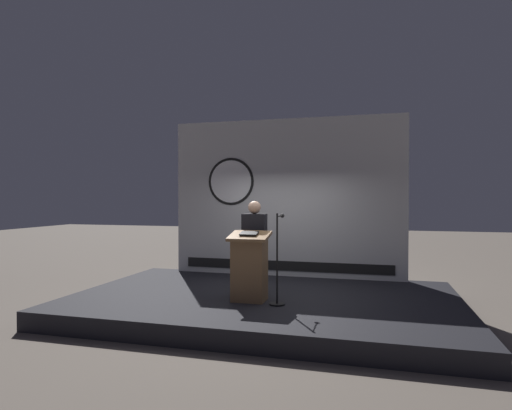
{
  "coord_description": "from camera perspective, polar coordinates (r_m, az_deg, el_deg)",
  "views": [
    {
      "loc": [
        1.77,
        -7.03,
        1.95
      ],
      "look_at": [
        -0.13,
        -0.07,
        1.83
      ],
      "focal_mm": 30.02,
      "sensor_mm": 36.0,
      "label": 1
    }
  ],
  "objects": [
    {
      "name": "speaker_person",
      "position": [
        7.35,
        -0.21,
        -5.57
      ],
      "size": [
        0.4,
        0.26,
        1.6
      ],
      "color": "black",
      "rests_on": "stage_platform"
    },
    {
      "name": "podium",
      "position": [
        6.92,
        -0.88,
        -8.23
      ],
      "size": [
        0.64,
        0.5,
        1.11
      ],
      "color": "olive",
      "rests_on": "stage_platform"
    },
    {
      "name": "banner_display",
      "position": [
        9.06,
        3.83,
        0.94
      ],
      "size": [
        4.91,
        0.12,
        3.31
      ],
      "color": "silver",
      "rests_on": "stage_platform"
    },
    {
      "name": "stage_platform",
      "position": [
        7.47,
        1.12,
        -12.98
      ],
      "size": [
        6.4,
        4.0,
        0.3
      ],
      "primitive_type": "cube",
      "color": "black",
      "rests_on": "ground"
    },
    {
      "name": "ground_plane",
      "position": [
        7.51,
        1.12,
        -14.09
      ],
      "size": [
        40.0,
        40.0,
        0.0
      ],
      "primitive_type": "plane",
      "color": "#6B6056"
    },
    {
      "name": "microphone_stand",
      "position": [
        6.72,
        2.93,
        -8.94
      ],
      "size": [
        0.24,
        0.54,
        1.41
      ],
      "color": "black",
      "rests_on": "stage_platform"
    }
  ]
}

